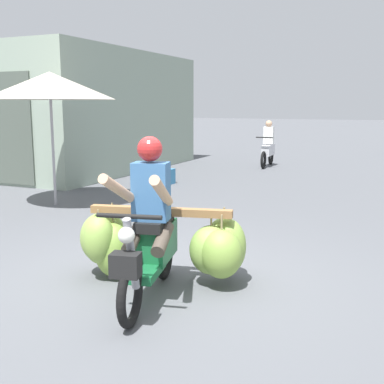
# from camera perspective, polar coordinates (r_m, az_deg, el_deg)

# --- Properties ---
(ground_plane) EXTENTS (120.00, 120.00, 0.00)m
(ground_plane) POSITION_cam_1_polar(r_m,az_deg,el_deg) (5.35, -3.69, -10.35)
(ground_plane) COLOR #56595E
(motorbike_main_loaded) EXTENTS (1.87, 1.94, 1.58)m
(motorbike_main_loaded) POSITION_cam_1_polar(r_m,az_deg,el_deg) (5.12, -3.90, -5.74)
(motorbike_main_loaded) COLOR black
(motorbike_main_loaded) RESTS_ON ground
(motorbike_distant_ahead_right) EXTENTS (0.50, 1.62, 1.40)m
(motorbike_distant_ahead_right) POSITION_cam_1_polar(r_m,az_deg,el_deg) (15.19, 8.84, 5.10)
(motorbike_distant_ahead_right) COLOR black
(motorbike_distant_ahead_right) RESTS_ON ground
(shopfront_building) EXTENTS (4.26, 6.87, 3.32)m
(shopfront_building) POSITION_cam_1_polar(r_m,az_deg,el_deg) (14.92, -12.94, 9.08)
(shopfront_building) COLOR gray
(shopfront_building) RESTS_ON ground
(market_umbrella_near_shop) EXTENTS (2.36, 2.36, 2.46)m
(market_umbrella_near_shop) POSITION_cam_1_polar(r_m,az_deg,el_deg) (9.44, -16.21, 11.79)
(market_umbrella_near_shop) COLOR #99999E
(market_umbrella_near_shop) RESTS_ON ground
(produce_crate) EXTENTS (0.56, 0.40, 0.36)m
(produce_crate) POSITION_cam_1_polar(r_m,az_deg,el_deg) (11.73, -3.59, 1.84)
(produce_crate) COLOR teal
(produce_crate) RESTS_ON ground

